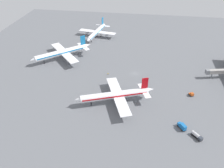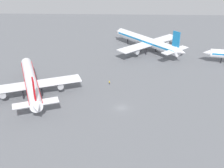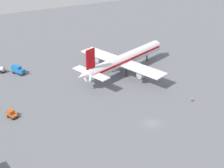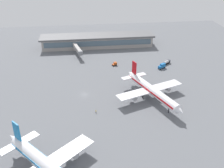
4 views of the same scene
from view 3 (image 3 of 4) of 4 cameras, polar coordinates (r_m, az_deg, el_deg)
name	(u,v)px [view 3 (image 3 of 4)]	position (r m, az deg, el deg)	size (l,w,h in m)	color
ground	(152,123)	(105.42, 6.73, -6.50)	(288.00, 288.00, 0.00)	slate
airplane_taxiing	(124,60)	(134.42, 2.00, 4.10)	(39.07, 47.39, 15.02)	white
baggage_tug	(12,114)	(111.39, -16.39, -4.83)	(3.71, 3.34, 2.30)	black
catering_truck	(18,70)	(139.58, -15.44, 2.30)	(5.75, 4.60, 3.30)	black
ground_crew_worker	(192,99)	(118.64, 13.23, -2.48)	(0.46, 0.57, 1.67)	#1E2338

